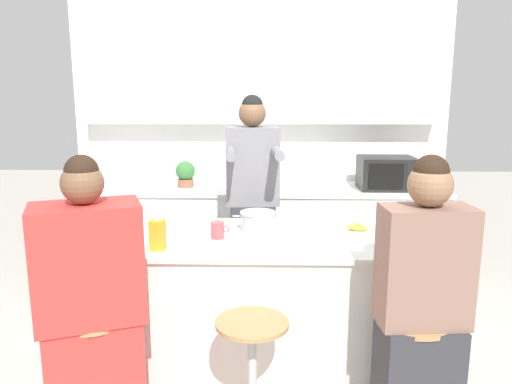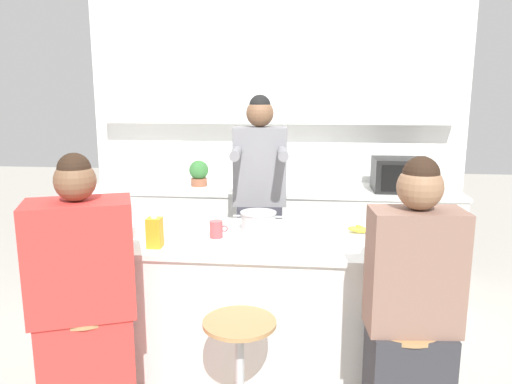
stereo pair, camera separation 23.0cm
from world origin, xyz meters
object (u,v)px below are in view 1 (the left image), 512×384
(person_seated_near, at_px, (420,325))
(cooking_pot, at_px, (258,221))
(person_wrapped_blanket, at_px, (92,318))
(potted_plant, at_px, (185,173))
(banana_bunch, at_px, (356,227))
(person_cooking, at_px, (253,212))
(bar_stool_leftmost, at_px, (97,379))
(juice_carton, at_px, (158,235))
(kitchen_island, at_px, (256,306))
(coffee_cup_near, at_px, (218,230))
(bar_stool_rightmost, at_px, (410,383))
(microwave, at_px, (386,173))
(fruit_bowl, at_px, (186,223))

(person_seated_near, distance_m, cooking_pot, 1.14)
(person_wrapped_blanket, relative_size, person_seated_near, 1.00)
(potted_plant, bearing_deg, banana_bunch, -47.00)
(person_cooking, bearing_deg, person_wrapped_blanket, -121.18)
(bar_stool_leftmost, distance_m, cooking_pot, 1.24)
(person_wrapped_blanket, bearing_deg, banana_bunch, 9.10)
(person_cooking, xyz_separation_m, juice_carton, (-0.48, -1.03, 0.13))
(kitchen_island, relative_size, person_wrapped_blanket, 1.30)
(coffee_cup_near, height_order, juice_carton, juice_carton)
(person_wrapped_blanket, xyz_separation_m, person_seated_near, (1.54, 0.00, -0.01))
(bar_stool_rightmost, xyz_separation_m, cooking_pot, (-0.75, 0.76, 0.60))
(potted_plant, bearing_deg, person_wrapped_blanket, -92.57)
(juice_carton, xyz_separation_m, potted_plant, (-0.14, 1.77, 0.04))
(bar_stool_leftmost, distance_m, potted_plant, 2.25)
(bar_stool_rightmost, xyz_separation_m, person_cooking, (-0.81, 1.41, 0.50))
(juice_carton, height_order, microwave, microwave)
(fruit_bowl, xyz_separation_m, juice_carton, (-0.08, -0.45, 0.06))
(banana_bunch, bearing_deg, fruit_bowl, 177.49)
(juice_carton, bearing_deg, fruit_bowl, 80.20)
(person_seated_near, bearing_deg, person_cooking, 115.46)
(bar_stool_rightmost, height_order, cooking_pot, cooking_pot)
(bar_stool_leftmost, bearing_deg, banana_bunch, 29.29)
(bar_stool_rightmost, xyz_separation_m, banana_bunch, (-0.15, 0.77, 0.57))
(cooking_pot, distance_m, microwave, 1.73)
(juice_carton, height_order, potted_plant, potted_plant)
(person_wrapped_blanket, height_order, person_seated_near, person_seated_near)
(person_cooking, bearing_deg, fruit_bowl, -129.33)
(person_wrapped_blanket, xyz_separation_m, coffee_cup_near, (0.54, 0.62, 0.26))
(person_seated_near, height_order, banana_bunch, person_seated_near)
(bar_stool_leftmost, bearing_deg, bar_stool_rightmost, 0.01)
(bar_stool_rightmost, relative_size, person_cooking, 0.40)
(bar_stool_rightmost, bearing_deg, fruit_bowl, 145.88)
(fruit_bowl, height_order, juice_carton, juice_carton)
(bar_stool_rightmost, xyz_separation_m, juice_carton, (-1.29, 0.38, 0.63))
(person_wrapped_blanket, distance_m, coffee_cup_near, 0.86)
(kitchen_island, height_order, bar_stool_rightmost, kitchen_island)
(person_wrapped_blanket, bearing_deg, microwave, 27.63)
(bar_stool_rightmost, height_order, microwave, microwave)
(person_wrapped_blanket, distance_m, juice_carton, 0.55)
(person_wrapped_blanket, bearing_deg, person_seated_near, -21.27)
(bar_stool_rightmost, distance_m, fruit_bowl, 1.57)
(bar_stool_leftmost, distance_m, person_seated_near, 1.58)
(fruit_bowl, bearing_deg, microwave, 39.57)
(kitchen_island, xyz_separation_m, person_seated_near, (0.78, -0.67, 0.22))
(coffee_cup_near, bearing_deg, cooking_pot, 35.74)
(kitchen_island, relative_size, potted_plant, 8.30)
(coffee_cup_near, bearing_deg, potted_plant, 105.84)
(fruit_bowl, height_order, potted_plant, potted_plant)
(person_seated_near, xyz_separation_m, juice_carton, (-1.31, 0.41, 0.31))
(microwave, bearing_deg, juice_carton, -133.29)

